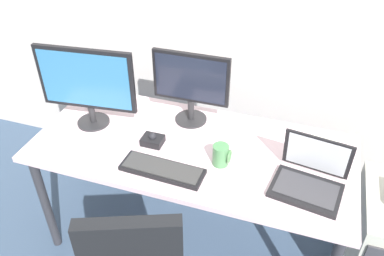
% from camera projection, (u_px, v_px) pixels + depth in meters
% --- Properties ---
extents(ground_plane, '(8.00, 8.00, 0.00)m').
position_uv_depth(ground_plane, '(192.00, 236.00, 2.51)').
color(ground_plane, '#384C65').
extents(desk, '(1.68, 0.75, 0.73)m').
position_uv_depth(desk, '(192.00, 157.00, 2.12)').
color(desk, silver).
rests_on(desk, ground).
extents(monitor_main, '(0.53, 0.18, 0.46)m').
position_uv_depth(monitor_main, '(86.00, 83.00, 2.09)').
color(monitor_main, '#262628').
rests_on(monitor_main, desk).
extents(monitor_side, '(0.42, 0.18, 0.42)m').
position_uv_depth(monitor_side, '(191.00, 84.00, 2.12)').
color(monitor_side, '#262628').
rests_on(monitor_side, desk).
extents(keyboard, '(0.41, 0.15, 0.03)m').
position_uv_depth(keyboard, '(162.00, 169.00, 1.91)').
color(keyboard, black).
rests_on(keyboard, desk).
extents(laptop, '(0.35, 0.31, 0.24)m').
position_uv_depth(laptop, '(310.00, 177.00, 1.81)').
color(laptop, black).
rests_on(laptop, desk).
extents(trackball_mouse, '(0.11, 0.09, 0.07)m').
position_uv_depth(trackball_mouse, '(153.00, 140.00, 2.08)').
color(trackball_mouse, black).
rests_on(trackball_mouse, desk).
extents(coffee_mug, '(0.09, 0.08, 0.11)m').
position_uv_depth(coffee_mug, '(221.00, 155.00, 1.93)').
color(coffee_mug, '#48824F').
rests_on(coffee_mug, desk).
extents(paper_notepad, '(0.19, 0.23, 0.01)m').
position_uv_depth(paper_notepad, '(320.00, 147.00, 2.06)').
color(paper_notepad, white).
rests_on(paper_notepad, desk).
extents(cell_phone, '(0.13, 0.16, 0.01)m').
position_uv_depth(cell_phone, '(97.00, 102.00, 2.41)').
color(cell_phone, black).
rests_on(cell_phone, desk).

